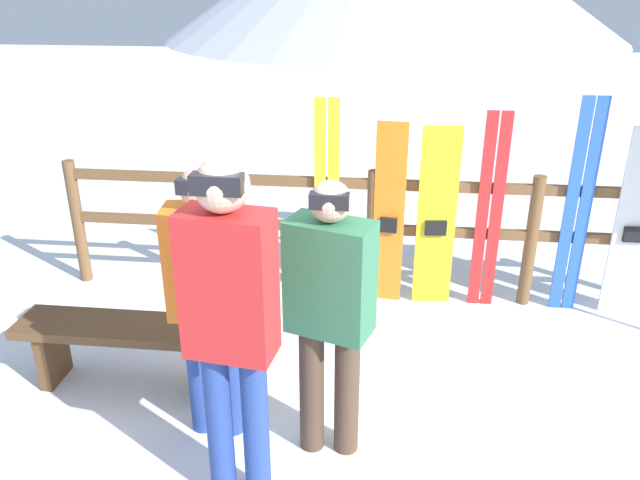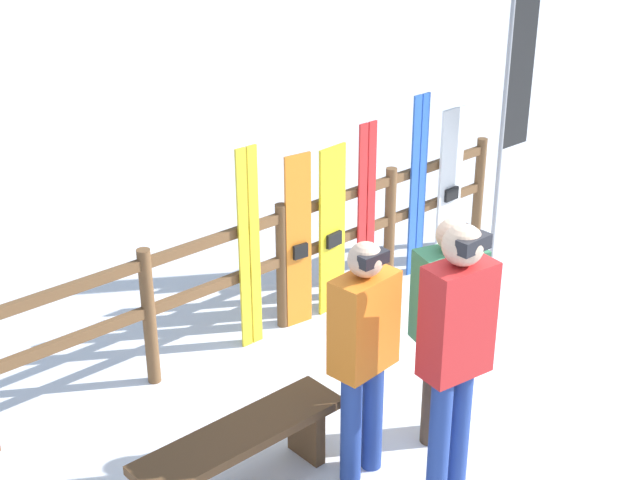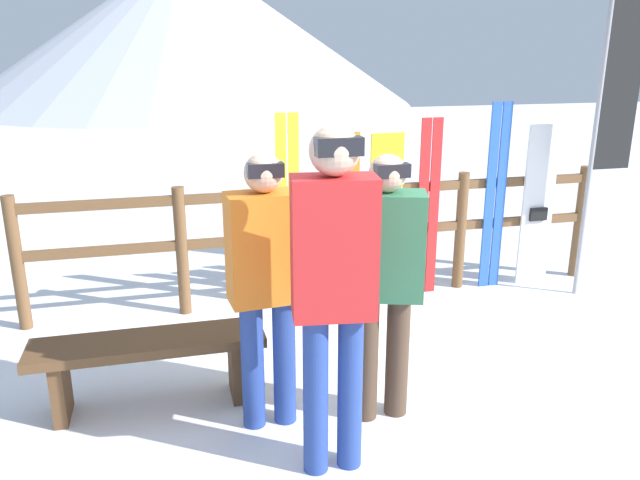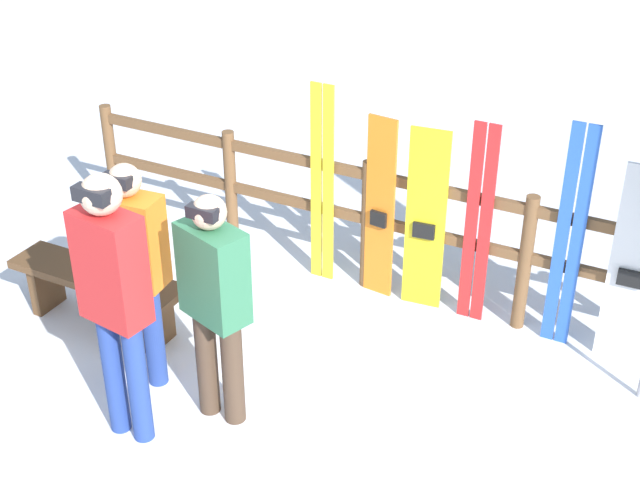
# 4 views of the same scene
# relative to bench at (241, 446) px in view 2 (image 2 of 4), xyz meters

# --- Properties ---
(ground_plane) EXTENTS (40.00, 40.00, 0.00)m
(ground_plane) POSITION_rel_bench_xyz_m (1.52, -0.46, -0.34)
(ground_plane) COLOR white
(fence) EXTENTS (5.14, 0.10, 1.09)m
(fence) POSITION_rel_bench_xyz_m (1.52, 1.43, 0.31)
(fence) COLOR brown
(fence) RESTS_ON ground
(bench) EXTENTS (1.41, 0.36, 0.46)m
(bench) POSITION_rel_bench_xyz_m (0.00, 0.00, 0.00)
(bench) COLOR brown
(bench) RESTS_ON ground
(person_red) EXTENTS (0.44, 0.28, 1.82)m
(person_red) POSITION_rel_bench_xyz_m (0.94, -0.86, 0.74)
(person_red) COLOR navy
(person_red) RESTS_ON ground
(person_orange) EXTENTS (0.44, 0.27, 1.63)m
(person_orange) POSITION_rel_bench_xyz_m (0.68, -0.36, 0.60)
(person_orange) COLOR navy
(person_orange) RESTS_ON ground
(person_plaid_green) EXTENTS (0.49, 0.36, 1.61)m
(person_plaid_green) POSITION_rel_bench_xyz_m (1.36, -0.44, 0.58)
(person_plaid_green) COLOR #4C3828
(person_plaid_green) RESTS_ON ground
(ski_pair_yellow) EXTENTS (0.19, 0.02, 1.67)m
(ski_pair_yellow) POSITION_rel_bench_xyz_m (1.15, 1.38, 0.49)
(ski_pair_yellow) COLOR yellow
(ski_pair_yellow) RESTS_ON ground
(snowboard_orange) EXTENTS (0.24, 0.07, 1.50)m
(snowboard_orange) POSITION_rel_bench_xyz_m (1.65, 1.37, 0.40)
(snowboard_orange) COLOR orange
(snowboard_orange) RESTS_ON ground
(snowboard_yellow) EXTENTS (0.31, 0.08, 1.48)m
(snowboard_yellow) POSITION_rel_bench_xyz_m (2.02, 1.37, 0.39)
(snowboard_yellow) COLOR yellow
(snowboard_yellow) RESTS_ON ground
(ski_pair_red) EXTENTS (0.20, 0.02, 1.60)m
(ski_pair_red) POSITION_rel_bench_xyz_m (2.43, 1.38, 0.45)
(ski_pair_red) COLOR red
(ski_pair_red) RESTS_ON ground
(ski_pair_blue) EXTENTS (0.19, 0.02, 1.72)m
(ski_pair_blue) POSITION_rel_bench_xyz_m (3.08, 1.38, 0.51)
(ski_pair_blue) COLOR blue
(ski_pair_blue) RESTS_ON ground
(snowboard_white) EXTENTS (0.32, 0.06, 1.51)m
(snowboard_white) POSITION_rel_bench_xyz_m (3.53, 1.37, 0.41)
(snowboard_white) COLOR white
(snowboard_white) RESTS_ON ground
(rental_flag) EXTENTS (0.40, 0.04, 3.05)m
(rental_flag) POSITION_rel_bench_xyz_m (3.88, 1.01, 1.54)
(rental_flag) COLOR #99999E
(rental_flag) RESTS_ON ground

